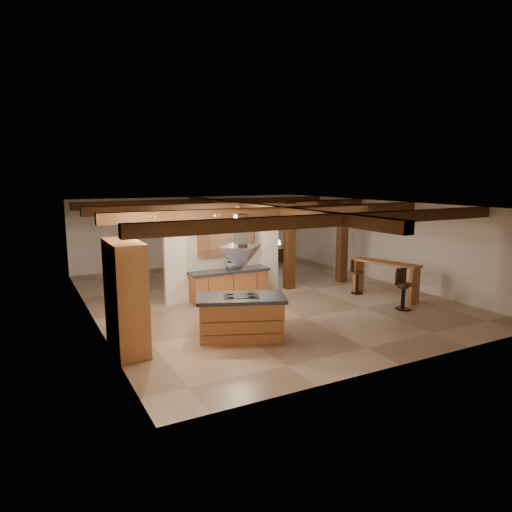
{
  "coord_description": "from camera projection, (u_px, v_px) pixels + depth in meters",
  "views": [
    {
      "loc": [
        -6.62,
        -12.28,
        3.72
      ],
      "look_at": [
        0.13,
        0.5,
        1.21
      ],
      "focal_mm": 32.0,
      "sensor_mm": 36.0,
      "label": 1
    }
  ],
  "objects": [
    {
      "name": "ground",
      "position": [
        260.0,
        297.0,
        14.38
      ],
      "size": [
        12.0,
        12.0,
        0.0
      ],
      "primitive_type": "plane",
      "color": "tan",
      "rests_on": "ground"
    },
    {
      "name": "room_walls",
      "position": [
        260.0,
        241.0,
        14.07
      ],
      "size": [
        12.0,
        12.0,
        12.0
      ],
      "color": "white",
      "rests_on": "ground"
    },
    {
      "name": "ceiling_beams",
      "position": [
        260.0,
        209.0,
        13.91
      ],
      "size": [
        10.0,
        12.0,
        0.28
      ],
      "color": "#361F0D",
      "rests_on": "room_walls"
    },
    {
      "name": "timber_posts",
      "position": [
        317.0,
        235.0,
        15.66
      ],
      "size": [
        2.5,
        0.3,
        2.9
      ],
      "color": "#361F0D",
      "rests_on": "ground"
    },
    {
      "name": "partition_wall",
      "position": [
        224.0,
        262.0,
        14.17
      ],
      "size": [
        3.8,
        0.18,
        2.2
      ],
      "primitive_type": "cube",
      "color": "white",
      "rests_on": "ground"
    },
    {
      "name": "pantry_cabinet",
      "position": [
        126.0,
        296.0,
        9.76
      ],
      "size": [
        0.67,
        1.6,
        2.4
      ],
      "color": "#AE7338",
      "rests_on": "ground"
    },
    {
      "name": "back_counter",
      "position": [
        229.0,
        285.0,
        13.93
      ],
      "size": [
        2.5,
        0.66,
        0.94
      ],
      "color": "#AE7338",
      "rests_on": "ground"
    },
    {
      "name": "upper_display_cabinet",
      "position": [
        226.0,
        239.0,
        13.87
      ],
      "size": [
        1.8,
        0.36,
        0.95
      ],
      "color": "#AE7338",
      "rests_on": "partition_wall"
    },
    {
      "name": "range_hood",
      "position": [
        241.0,
        263.0,
        10.43
      ],
      "size": [
        1.1,
        1.1,
        1.4
      ],
      "color": "silver",
      "rests_on": "room_walls"
    },
    {
      "name": "back_windows",
      "position": [
        252.0,
        227.0,
        20.58
      ],
      "size": [
        2.7,
        0.07,
        1.7
      ],
      "color": "#361F0D",
      "rests_on": "room_walls"
    },
    {
      "name": "framed_art",
      "position": [
        159.0,
        227.0,
        18.57
      ],
      "size": [
        0.65,
        0.05,
        0.85
      ],
      "color": "#361F0D",
      "rests_on": "room_walls"
    },
    {
      "name": "recessed_cans",
      "position": [
        206.0,
        213.0,
        11.04
      ],
      "size": [
        3.16,
        2.46,
        0.03
      ],
      "color": "silver",
      "rests_on": "room_walls"
    },
    {
      "name": "kitchen_island",
      "position": [
        241.0,
        316.0,
        10.65
      ],
      "size": [
        2.3,
        1.78,
        1.01
      ],
      "color": "#AE7338",
      "rests_on": "ground"
    },
    {
      "name": "dining_table",
      "position": [
        223.0,
        268.0,
        17.25
      ],
      "size": [
        2.05,
        1.32,
        0.67
      ],
      "primitive_type": "imported",
      "rotation": [
        0.0,
        0.0,
        -0.14
      ],
      "color": "#3A170E",
      "rests_on": "ground"
    },
    {
      "name": "sofa",
      "position": [
        255.0,
        257.0,
        20.02
      ],
      "size": [
        1.89,
        0.75,
        0.55
      ],
      "primitive_type": "imported",
      "rotation": [
        0.0,
        0.0,
        3.13
      ],
      "color": "black",
      "rests_on": "ground"
    },
    {
      "name": "microwave",
      "position": [
        234.0,
        266.0,
        13.91
      ],
      "size": [
        0.44,
        0.32,
        0.22
      ],
      "primitive_type": "imported",
      "rotation": [
        0.0,
        0.0,
        3.02
      ],
      "color": "#AFAFB4",
      "rests_on": "back_counter"
    },
    {
      "name": "bar_counter",
      "position": [
        385.0,
        273.0,
        14.17
      ],
      "size": [
        1.1,
        2.23,
        1.14
      ],
      "color": "#AE7338",
      "rests_on": "ground"
    },
    {
      "name": "side_table",
      "position": [
        278.0,
        255.0,
        20.37
      ],
      "size": [
        0.48,
        0.48,
        0.59
      ],
      "primitive_type": "cube",
      "rotation": [
        0.0,
        0.0,
        0.02
      ],
      "color": "#361F0D",
      "rests_on": "ground"
    },
    {
      "name": "table_lamp",
      "position": [
        278.0,
        243.0,
        20.28
      ],
      "size": [
        0.31,
        0.31,
        0.36
      ],
      "color": "black",
      "rests_on": "side_table"
    },
    {
      "name": "bar_stool_a",
      "position": [
        403.0,
        289.0,
        12.91
      ],
      "size": [
        0.41,
        0.41,
        1.17
      ],
      "color": "black",
      "rests_on": "ground"
    },
    {
      "name": "bar_stool_b",
      "position": [
        402.0,
        291.0,
        12.96
      ],
      "size": [
        0.36,
        0.37,
        1.04
      ],
      "color": "black",
      "rests_on": "ground"
    },
    {
      "name": "bar_stool_c",
      "position": [
        356.0,
        276.0,
        14.68
      ],
      "size": [
        0.41,
        0.42,
        1.1
      ],
      "color": "black",
      "rests_on": "ground"
    },
    {
      "name": "dining_chairs",
      "position": [
        223.0,
        259.0,
        17.19
      ],
      "size": [
        2.27,
        2.27,
        1.31
      ],
      "color": "#361F0D",
      "rests_on": "ground"
    }
  ]
}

